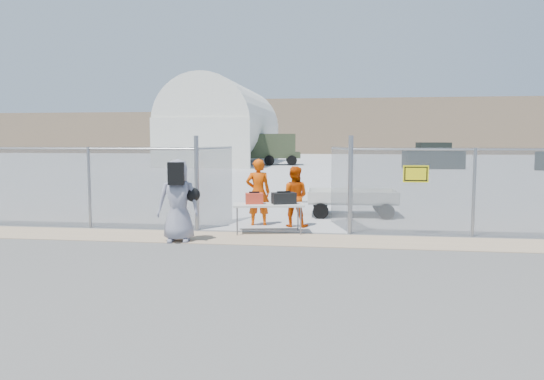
# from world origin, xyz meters

# --- Properties ---
(ground) EXTENTS (160.00, 160.00, 0.00)m
(ground) POSITION_xyz_m (0.00, 0.00, 0.00)
(ground) COLOR #4F4F4F
(tarmac_inside) EXTENTS (160.00, 80.00, 0.01)m
(tarmac_inside) POSITION_xyz_m (0.00, 42.00, 0.01)
(tarmac_inside) COLOR #A9A9A9
(tarmac_inside) RESTS_ON ground
(dirt_strip) EXTENTS (44.00, 1.60, 0.01)m
(dirt_strip) POSITION_xyz_m (0.00, 1.00, 0.01)
(dirt_strip) COLOR tan
(dirt_strip) RESTS_ON ground
(distant_hills) EXTENTS (140.00, 6.00, 9.00)m
(distant_hills) POSITION_xyz_m (5.00, 78.00, 4.50)
(distant_hills) COLOR #7F684F
(distant_hills) RESTS_ON ground
(chain_link_fence) EXTENTS (40.00, 0.20, 2.20)m
(chain_link_fence) POSITION_xyz_m (0.00, 2.00, 1.10)
(chain_link_fence) COLOR gray
(chain_link_fence) RESTS_ON ground
(quonset_hangar) EXTENTS (9.00, 18.00, 8.00)m
(quonset_hangar) POSITION_xyz_m (-10.00, 40.00, 4.00)
(quonset_hangar) COLOR silver
(quonset_hangar) RESTS_ON ground
(folding_table) EXTENTS (1.90, 1.08, 0.76)m
(folding_table) POSITION_xyz_m (-0.07, 1.80, 0.38)
(folding_table) COLOR silver
(folding_table) RESTS_ON ground
(orange_bag) EXTENTS (0.50, 0.39, 0.27)m
(orange_bag) POSITION_xyz_m (-0.43, 1.79, 0.90)
(orange_bag) COLOR red
(orange_bag) RESTS_ON folding_table
(black_duffel) EXTENTS (0.68, 0.54, 0.29)m
(black_duffel) POSITION_xyz_m (0.32, 1.89, 0.90)
(black_duffel) COLOR black
(black_duffel) RESTS_ON folding_table
(security_worker_left) EXTENTS (0.75, 0.56, 1.86)m
(security_worker_left) POSITION_xyz_m (-0.53, 3.01, 0.93)
(security_worker_left) COLOR #DB4702
(security_worker_left) RESTS_ON ground
(security_worker_right) EXTENTS (0.87, 0.71, 1.67)m
(security_worker_right) POSITION_xyz_m (0.48, 2.92, 0.84)
(security_worker_right) COLOR #DB4702
(security_worker_right) RESTS_ON ground
(visitor) EXTENTS (1.04, 0.76, 1.95)m
(visitor) POSITION_xyz_m (-2.00, 0.43, 0.97)
(visitor) COLOR gray
(visitor) RESTS_ON ground
(utility_trailer) EXTENTS (3.69, 2.05, 0.87)m
(utility_trailer) POSITION_xyz_m (2.08, 5.28, 0.44)
(utility_trailer) COLOR silver
(utility_trailer) RESTS_ON ground
(military_truck) EXTENTS (6.35, 3.07, 2.91)m
(military_truck) POSITION_xyz_m (-5.36, 37.64, 1.45)
(military_truck) COLOR #354027
(military_truck) RESTS_ON ground
(parked_vehicle_near) EXTENTS (4.82, 2.56, 2.10)m
(parked_vehicle_near) POSITION_xyz_m (8.96, 33.15, 1.05)
(parked_vehicle_near) COLOR black
(parked_vehicle_near) RESTS_ON ground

